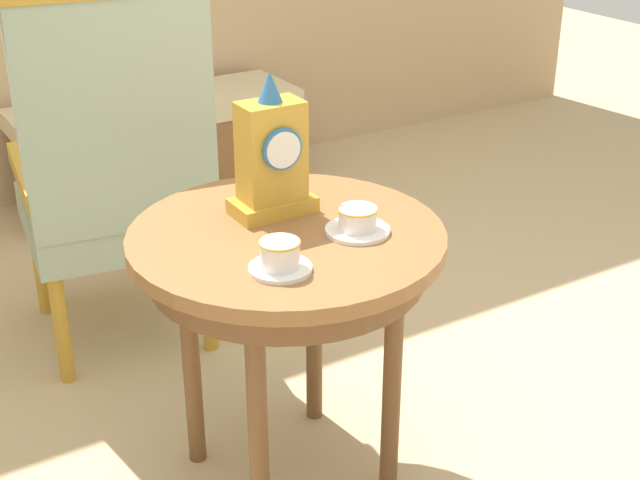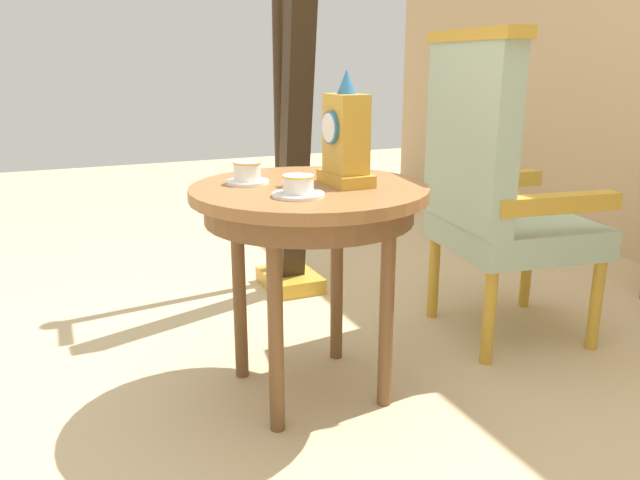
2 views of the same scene
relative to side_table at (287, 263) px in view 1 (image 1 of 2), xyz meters
The scene contains 6 objects.
side_table is the anchor object (origin of this frame).
teacup_left 0.22m from the side_table, 123.26° to the right, with size 0.13×0.13×0.07m.
teacup_right 0.19m from the side_table, 33.45° to the right, with size 0.15×0.15×0.06m.
mantel_clock 0.24m from the side_table, 76.99° to the left, with size 0.19×0.11×0.34m.
armchair 0.80m from the side_table, 98.74° to the left, with size 0.61×0.60×1.14m.
window_bench 1.95m from the side_table, 77.15° to the left, with size 1.20×0.40×0.44m.
Camera 1 is at (-0.88, -1.52, 1.52)m, focal length 50.82 mm.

